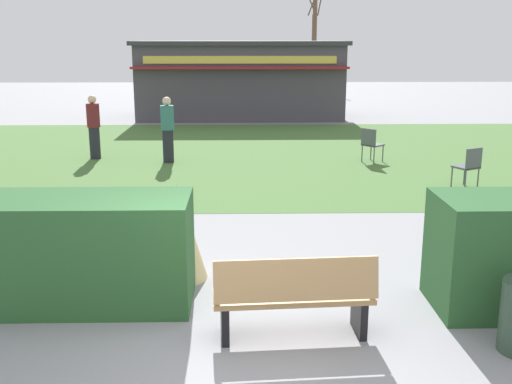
# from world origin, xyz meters

# --- Properties ---
(ground_plane) EXTENTS (80.00, 80.00, 0.00)m
(ground_plane) POSITION_xyz_m (0.00, 0.00, 0.00)
(ground_plane) COLOR gray
(lawn_patch) EXTENTS (36.00, 12.00, 0.01)m
(lawn_patch) POSITION_xyz_m (0.00, 11.07, 0.00)
(lawn_patch) COLOR #446B33
(lawn_patch) RESTS_ON ground_plane
(park_bench) EXTENTS (1.73, 0.64, 0.95)m
(park_bench) POSITION_xyz_m (0.58, 0.25, 0.48)
(park_bench) COLOR tan
(park_bench) RESTS_ON ground_plane
(hedge_left) EXTENTS (2.42, 1.10, 1.32)m
(hedge_left) POSITION_xyz_m (-1.79, 1.21, 0.66)
(hedge_left) COLOR #28562B
(hedge_left) RESTS_ON ground_plane
(ornamental_grass_behind_left) EXTENTS (0.53, 0.53, 1.26)m
(ornamental_grass_behind_left) POSITION_xyz_m (-0.78, 1.99, 0.63)
(ornamental_grass_behind_left) COLOR #D1BC7F
(ornamental_grass_behind_left) RESTS_ON ground_plane
(ornamental_grass_behind_right) EXTENTS (0.74, 0.74, 1.31)m
(ornamental_grass_behind_right) POSITION_xyz_m (-0.81, 2.00, 0.66)
(ornamental_grass_behind_right) COLOR #D1BC7F
(ornamental_grass_behind_right) RESTS_ON ground_plane
(food_kiosk) EXTENTS (8.32, 4.15, 3.03)m
(food_kiosk) POSITION_xyz_m (-0.03, 19.42, 1.53)
(food_kiosk) COLOR #47424C
(food_kiosk) RESTS_ON ground_plane
(cafe_chair_west) EXTENTS (0.62, 0.62, 0.89)m
(cafe_chair_west) POSITION_xyz_m (3.35, 9.81, 0.53)
(cafe_chair_west) COLOR #4C5156
(cafe_chair_west) RESTS_ON ground_plane
(cafe_chair_east) EXTENTS (0.59, 0.59, 0.89)m
(cafe_chair_east) POSITION_xyz_m (4.86, 6.92, 0.53)
(cafe_chair_east) COLOR #4C5156
(cafe_chair_east) RESTS_ON ground_plane
(person_strolling) EXTENTS (0.34, 0.34, 1.69)m
(person_strolling) POSITION_xyz_m (-1.88, 9.94, 0.86)
(person_strolling) COLOR #23232D
(person_strolling) RESTS_ON ground_plane
(person_standing) EXTENTS (0.34, 0.34, 1.69)m
(person_standing) POSITION_xyz_m (-3.89, 10.47, 0.86)
(person_standing) COLOR #23232D
(person_standing) RESTS_ON ground_plane
(parked_car_west_slot) EXTENTS (4.29, 2.22, 1.20)m
(parked_car_west_slot) POSITION_xyz_m (-2.58, 28.13, 0.64)
(parked_car_west_slot) COLOR black
(parked_car_west_slot) RESTS_ON ground_plane
(tree_left_bg) EXTENTS (0.91, 0.96, 7.36)m
(tree_left_bg) POSITION_xyz_m (4.83, 35.77, 3.31)
(tree_left_bg) COLOR brown
(tree_left_bg) RESTS_ON ground_plane
(tree_right_bg) EXTENTS (0.91, 0.96, 5.71)m
(tree_right_bg) POSITION_xyz_m (4.83, 36.12, 2.49)
(tree_right_bg) COLOR brown
(tree_right_bg) RESTS_ON ground_plane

